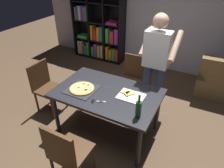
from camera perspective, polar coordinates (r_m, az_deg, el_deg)
ground_plane at (r=3.38m, az=-1.22°, el=-12.78°), size 12.00×12.00×0.00m
back_wall at (r=4.92m, az=14.30°, el=19.76°), size 6.40×0.10×2.80m
dining_table at (r=2.94m, az=-1.37°, el=-3.47°), size 1.50×0.95×0.75m
chair_near_camera at (r=2.48m, az=-12.72°, el=-18.04°), size 0.42×0.42×0.90m
chair_far_side at (r=3.76m, az=5.79°, el=2.13°), size 0.42×0.42×0.90m
chair_left_end at (r=3.70m, az=-18.34°, el=-0.09°), size 0.42×0.42×0.90m
bookshelf at (r=5.46m, az=-3.72°, el=15.45°), size 1.40×0.35×1.95m
person_serving_pizza at (r=3.22m, az=12.25°, el=5.93°), size 0.55×0.54×1.75m
pepperoni_pizza_on_tray at (r=2.97m, az=-8.47°, el=-1.32°), size 0.42×0.42×0.04m
pizza_slices_on_towel at (r=2.83m, az=5.05°, el=-3.12°), size 0.36×0.28×0.03m
wine_bottle at (r=2.42m, az=7.45°, el=-7.00°), size 0.07×0.07×0.32m
kitchen_scissors at (r=2.72m, az=-4.59°, el=-4.86°), size 0.20×0.12×0.01m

